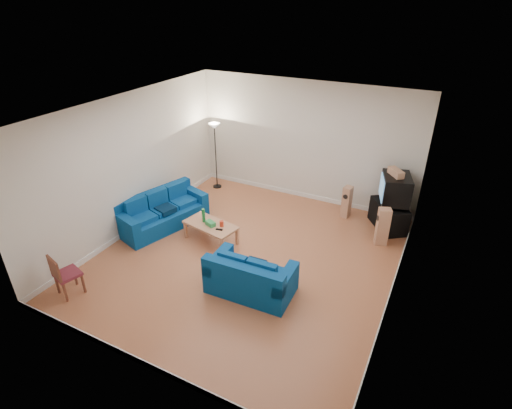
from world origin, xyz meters
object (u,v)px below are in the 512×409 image
at_px(coffee_table, 211,226).
at_px(television, 395,189).
at_px(sofa_loveseat, 250,279).
at_px(sofa_three_seat, 161,214).
at_px(tv_stand, 389,216).

height_order(coffee_table, television, television).
bearing_deg(television, sofa_loveseat, -43.76).
height_order(sofa_three_seat, coffee_table, sofa_three_seat).
xyz_separation_m(sofa_three_seat, coffee_table, (1.46, -0.06, 0.08)).
bearing_deg(coffee_table, tv_stand, 35.08).
xyz_separation_m(coffee_table, television, (3.54, 2.47, 0.66)).
xyz_separation_m(sofa_three_seat, television, (5.00, 2.41, 0.74)).
distance_m(sofa_three_seat, coffee_table, 1.46).
bearing_deg(tv_stand, sofa_loveseat, -62.95).
relative_size(sofa_three_seat, television, 2.41).
bearing_deg(sofa_three_seat, television, 132.51).
bearing_deg(sofa_three_seat, sofa_loveseat, 84.93).
distance_m(sofa_loveseat, coffee_table, 2.01).
distance_m(sofa_three_seat, tv_stand, 5.51).
distance_m(sofa_loveseat, tv_stand, 4.09).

